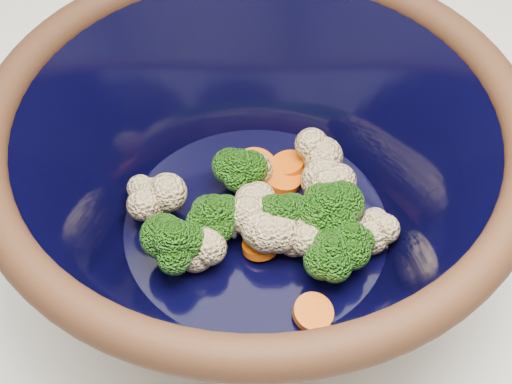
{
  "coord_description": "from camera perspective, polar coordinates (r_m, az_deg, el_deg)",
  "views": [
    {
      "loc": [
        -0.17,
        -0.4,
        1.35
      ],
      "look_at": [
        -0.03,
        -0.11,
        0.97
      ],
      "focal_mm": 50.0,
      "sensor_mm": 36.0,
      "label": 1
    }
  ],
  "objects": [
    {
      "name": "counter",
      "position": [
        1.0,
        -1.04,
        -14.24
      ],
      "size": [
        1.2,
        1.2,
        0.9
      ],
      "primitive_type": "cube",
      "color": "silver",
      "rests_on": "ground"
    },
    {
      "name": "mixing_bowl",
      "position": [
        0.48,
        0.0,
        1.12
      ],
      "size": [
        0.39,
        0.39,
        0.15
      ],
      "rotation": [
        0.0,
        0.0,
        0.17
      ],
      "color": "black",
      "rests_on": "counter"
    },
    {
      "name": "vegetable_pile",
      "position": [
        0.5,
        1.2,
        -1.64
      ],
      "size": [
        0.17,
        0.16,
        0.05
      ],
      "color": "#608442",
      "rests_on": "mixing_bowl"
    }
  ]
}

